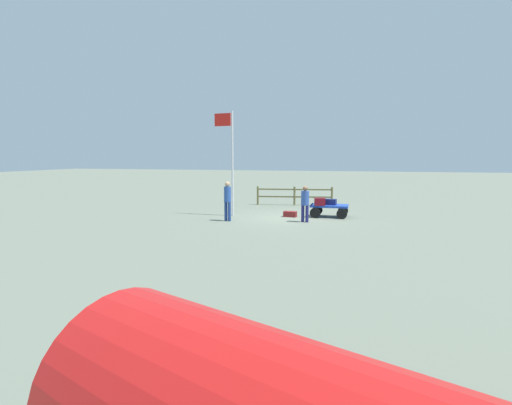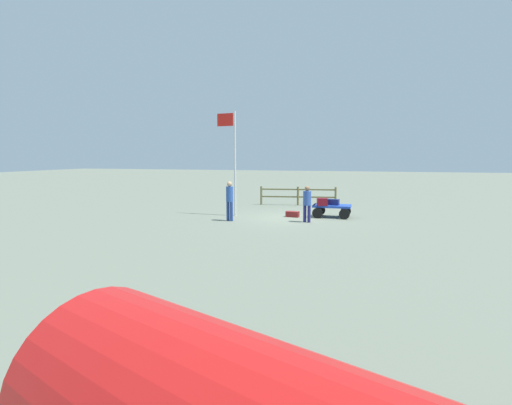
# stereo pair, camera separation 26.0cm
# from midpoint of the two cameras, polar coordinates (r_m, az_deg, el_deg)

# --- Properties ---
(ground_plane) EXTENTS (120.00, 120.00, 0.00)m
(ground_plane) POSITION_cam_midpoint_polar(r_m,az_deg,el_deg) (19.71, 5.40, -2.12)
(ground_plane) COLOR slate
(luggage_cart) EXTENTS (1.79, 1.21, 0.59)m
(luggage_cart) POSITION_cam_midpoint_polar(r_m,az_deg,el_deg) (20.13, 10.79, -0.79)
(luggage_cart) COLOR #2044B3
(luggage_cart) RESTS_ON ground
(suitcase_grey) EXTENTS (0.56, 0.48, 0.35)m
(suitcase_grey) POSITION_cam_midpoint_polar(r_m,az_deg,el_deg) (19.74, 9.54, 0.09)
(suitcase_grey) COLOR maroon
(suitcase_grey) RESTS_ON luggage_cart
(suitcase_tan) EXTENTS (0.58, 0.39, 0.28)m
(suitcase_tan) POSITION_cam_midpoint_polar(r_m,az_deg,el_deg) (20.06, 11.02, 0.05)
(suitcase_tan) COLOR navy
(suitcase_tan) RESTS_ON luggage_cart
(suitcase_navy) EXTENTS (0.65, 0.37, 0.27)m
(suitcase_navy) POSITION_cam_midpoint_polar(r_m,az_deg,el_deg) (19.96, 5.45, -1.62)
(suitcase_navy) COLOR maroon
(suitcase_navy) RESTS_ON ground
(worker_lead) EXTENTS (0.41, 0.41, 1.62)m
(worker_lead) POSITION_cam_midpoint_polar(r_m,az_deg,el_deg) (18.36, 7.50, 0.20)
(worker_lead) COLOR navy
(worker_lead) RESTS_ON ground
(worker_trailing) EXTENTS (0.40, 0.40, 1.80)m
(worker_trailing) POSITION_cam_midpoint_polar(r_m,az_deg,el_deg) (18.61, -3.28, 0.61)
(worker_trailing) COLOR navy
(worker_trailing) RESTS_ON ground
(flagpole) EXTENTS (0.97, 0.17, 5.08)m
(flagpole) POSITION_cam_midpoint_polar(r_m,az_deg,el_deg) (20.14, -2.89, 6.80)
(flagpole) COLOR silver
(flagpole) RESTS_ON ground
(wooden_fence) EXTENTS (4.48, 0.75, 1.11)m
(wooden_fence) POSITION_cam_midpoint_polar(r_m,az_deg,el_deg) (24.60, 6.14, 1.11)
(wooden_fence) COLOR brown
(wooden_fence) RESTS_ON ground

